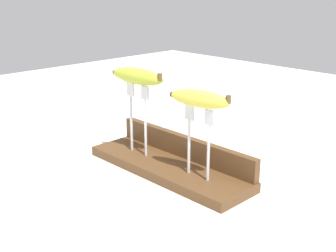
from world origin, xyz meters
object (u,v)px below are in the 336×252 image
(banana_raised_left, at_px, (137,76))
(fork_stand_right, at_px, (199,136))
(fork_stand_left, at_px, (138,113))
(banana_raised_right, at_px, (200,99))
(fork_fallen_near, at_px, (236,133))

(banana_raised_left, bearing_deg, fork_stand_right, 0.00)
(fork_stand_left, distance_m, fork_stand_right, 0.22)
(banana_raised_right, bearing_deg, fork_fallen_near, 114.93)
(banana_raised_right, relative_size, fork_fallen_near, 1.00)
(fork_stand_left, relative_size, banana_raised_left, 1.08)
(fork_stand_right, distance_m, banana_raised_right, 0.09)
(fork_stand_left, height_order, fork_stand_right, fork_stand_left)
(fork_stand_left, xyz_separation_m, fork_fallen_near, (0.04, 0.37, -0.13))
(fork_stand_left, xyz_separation_m, banana_raised_right, (0.22, -0.00, 0.08))
(fork_stand_left, height_order, fork_fallen_near, fork_stand_left)
(banana_raised_right, distance_m, fork_fallen_near, 0.46)
(fork_stand_right, relative_size, banana_raised_right, 1.07)
(fork_stand_left, distance_m, fork_fallen_near, 0.40)
(fork_stand_right, height_order, banana_raised_left, banana_raised_left)
(banana_raised_right, bearing_deg, banana_raised_left, 180.00)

